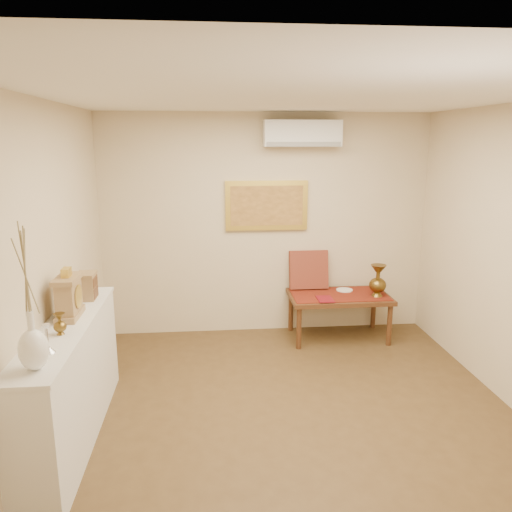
{
  "coord_description": "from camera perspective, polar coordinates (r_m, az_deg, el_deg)",
  "views": [
    {
      "loc": [
        -0.7,
        -3.77,
        2.38
      ],
      "look_at": [
        -0.23,
        1.15,
        1.22
      ],
      "focal_mm": 35.0,
      "sensor_mm": 36.0,
      "label": 1
    }
  ],
  "objects": [
    {
      "name": "menu",
      "position": [
        5.89,
        7.9,
        -4.91
      ],
      "size": [
        0.18,
        0.25,
        0.01
      ],
      "primitive_type": "cube",
      "rotation": [
        0.0,
        0.0,
        -0.0
      ],
      "color": "maroon",
      "rests_on": "table_cloth"
    },
    {
      "name": "table_cloth",
      "position": [
        6.13,
        9.48,
        -4.35
      ],
      "size": [
        1.14,
        0.59,
        0.01
      ],
      "primitive_type": "cube",
      "color": "maroon",
      "rests_on": "low_table"
    },
    {
      "name": "brass_urn_small",
      "position": [
        3.95,
        -21.54,
        -6.9
      ],
      "size": [
        0.09,
        0.09,
        0.21
      ],
      "primitive_type": null,
      "color": "brown",
      "rests_on": "display_ledge"
    },
    {
      "name": "white_vase",
      "position": [
        3.31,
        -24.63,
        -4.13
      ],
      "size": [
        0.18,
        0.18,
        0.97
      ],
      "primitive_type": null,
      "color": "white",
      "rests_on": "display_ledge"
    },
    {
      "name": "ceiling",
      "position": [
        3.84,
        5.31,
        17.9
      ],
      "size": [
        4.5,
        4.5,
        0.0
      ],
      "primitive_type": "plane",
      "rotation": [
        3.14,
        0.0,
        0.0
      ],
      "color": "white",
      "rests_on": "ground"
    },
    {
      "name": "floor",
      "position": [
        4.51,
        4.54,
        -18.74
      ],
      "size": [
        4.5,
        4.5,
        0.0
      ],
      "primitive_type": "plane",
      "color": "brown",
      "rests_on": "ground"
    },
    {
      "name": "wall_back",
      "position": [
        6.14,
        1.18,
        3.5
      ],
      "size": [
        4.0,
        0.02,
        2.7
      ],
      "primitive_type": "cube",
      "color": "beige",
      "rests_on": "ground"
    },
    {
      "name": "mantel_clock",
      "position": [
        4.27,
        -20.61,
        -4.36
      ],
      "size": [
        0.17,
        0.36,
        0.41
      ],
      "color": "#9D7B50",
      "rests_on": "display_ledge"
    },
    {
      "name": "wall_front",
      "position": [
        1.96,
        17.3,
        -19.14
      ],
      "size": [
        4.0,
        0.02,
        2.7
      ],
      "primitive_type": "cube",
      "color": "beige",
      "rests_on": "ground"
    },
    {
      "name": "wall_left",
      "position": [
        4.12,
        -23.71,
        -2.46
      ],
      "size": [
        0.02,
        4.5,
        2.7
      ],
      "primitive_type": "cube",
      "color": "beige",
      "rests_on": "ground"
    },
    {
      "name": "ac_unit",
      "position": [
        5.99,
        5.3,
        13.76
      ],
      "size": [
        0.9,
        0.25,
        0.3
      ],
      "color": "silver",
      "rests_on": "wall_back"
    },
    {
      "name": "wooden_chest",
      "position": [
        4.72,
        -18.76,
        -3.24
      ],
      "size": [
        0.16,
        0.21,
        0.24
      ],
      "color": "#9D7B50",
      "rests_on": "display_ledge"
    },
    {
      "name": "plate",
      "position": [
        6.28,
        10.08,
        -3.84
      ],
      "size": [
        0.2,
        0.2,
        0.01
      ],
      "primitive_type": "cylinder",
      "color": "white",
      "rests_on": "table_cloth"
    },
    {
      "name": "brass_urn_tall",
      "position": [
        6.09,
        13.77,
        -2.36
      ],
      "size": [
        0.21,
        0.21,
        0.46
      ],
      "primitive_type": null,
      "color": "brown",
      "rests_on": "table_cloth"
    },
    {
      "name": "low_table",
      "position": [
        6.15,
        9.46,
        -4.97
      ],
      "size": [
        1.2,
        0.7,
        0.55
      ],
      "color": "#512D18",
      "rests_on": "floor"
    },
    {
      "name": "painting",
      "position": [
        6.08,
        1.22,
        5.79
      ],
      "size": [
        1.0,
        0.06,
        0.6
      ],
      "color": "gold",
      "rests_on": "wall_back"
    },
    {
      "name": "candlestick",
      "position": [
        3.66,
        -22.78,
        -8.69
      ],
      "size": [
        0.1,
        0.1,
        0.2
      ],
      "primitive_type": null,
      "color": "silver",
      "rests_on": "display_ledge"
    },
    {
      "name": "cushion",
      "position": [
        6.26,
        6.03,
        -1.55
      ],
      "size": [
        0.48,
        0.2,
        0.49
      ],
      "primitive_type": "cube",
      "rotation": [
        -0.21,
        0.0,
        0.0
      ],
      "color": "#5B121A",
      "rests_on": "table_cloth"
    },
    {
      "name": "display_ledge",
      "position": [
        4.36,
        -20.4,
        -13.38
      ],
      "size": [
        0.37,
        2.02,
        0.98
      ],
      "color": "silver",
      "rests_on": "floor"
    }
  ]
}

